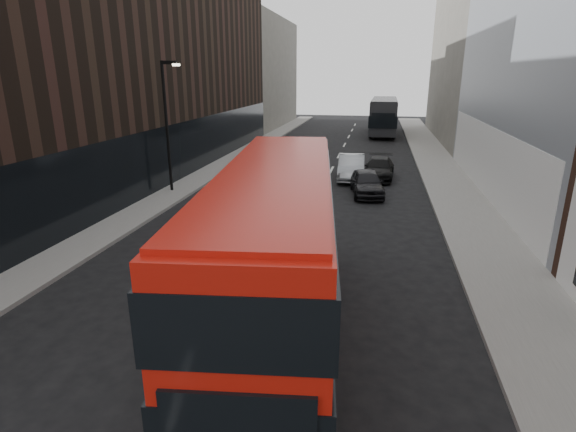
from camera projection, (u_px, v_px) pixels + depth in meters
The scene contains 12 objects.
sidewalk_right at pixel (444, 177), 29.27m from camera, with size 3.00×80.00×0.15m, color slate.
sidewalk_left at pixel (219, 167), 32.15m from camera, with size 2.00×80.00×0.15m, color slate.
building_modern_block at pixel (562, 0), 21.81m from camera, with size 5.03×22.00×20.00m.
building_victorian at pixel (471, 39), 43.40m from camera, with size 6.50×24.00×21.00m.
building_left_mid at pixel (194, 67), 35.37m from camera, with size 5.00×24.00×14.00m, color black.
building_left_far at pixel (263, 74), 56.09m from camera, with size 5.00×20.00×13.00m, color #625E56.
street_lamp at pixel (168, 118), 24.40m from camera, with size 1.06×0.22×7.00m.
red_bus at pixel (277, 246), 10.98m from camera, with size 3.92×11.18×4.43m.
grey_bus at pixel (384, 115), 49.73m from camera, with size 3.01×12.07×3.87m.
car_a at pixel (367, 183), 25.01m from camera, with size 1.65×4.10×1.40m, color black.
car_b at pixel (351, 167), 28.78m from camera, with size 1.63×4.66×1.54m, color #95989D.
car_c at pixel (379, 168), 28.94m from camera, with size 1.85×4.55×1.32m, color black.
Camera 1 is at (3.06, -5.11, 6.49)m, focal length 28.00 mm.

